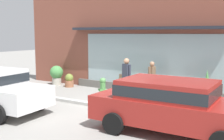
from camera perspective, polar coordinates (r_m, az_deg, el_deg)
The scene contains 11 objects.
ground_plane at distance 10.72m, azimuth -0.37°, elevation -7.36°, with size 60.00×60.00×0.00m, color gray.
curb_strip at distance 10.55m, azimuth -0.95°, elevation -7.28°, with size 14.00×0.24×0.12m, color #B2B2AD.
storefront at distance 13.18m, azimuth 7.05°, elevation 5.67°, with size 14.00×0.81×4.81m.
fire_hydrant at distance 11.69m, azimuth -1.84°, elevation -3.79°, with size 0.41×0.37×0.93m.
pedestrian_with_handbag at distance 11.64m, azimuth 2.79°, elevation -1.15°, with size 0.65×0.35×1.71m.
pedestrian_passerby at distance 12.14m, azimuth 7.88°, elevation -1.39°, with size 0.22×0.48×1.55m.
parked_car_red at distance 7.99m, azimuth 11.84°, elevation -6.46°, with size 4.53×2.02×1.46m.
potted_plant_window_right at distance 13.11m, azimuth 2.26°, elevation -2.64°, with size 0.54×0.54×0.79m.
potted_plant_window_left at distance 11.44m, azimuth 18.20°, elevation -3.46°, with size 0.47×0.47×1.35m.
potted_plant_trailing_edge at distance 14.79m, azimuth -8.45°, elevation -2.08°, with size 0.44×0.44×0.67m.
potted_plant_window_center at distance 15.47m, azimuth -10.90°, elevation -0.78°, with size 0.70×0.70×1.02m.
Camera 1 is at (5.51, -8.79, 2.72)m, focal length 46.25 mm.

